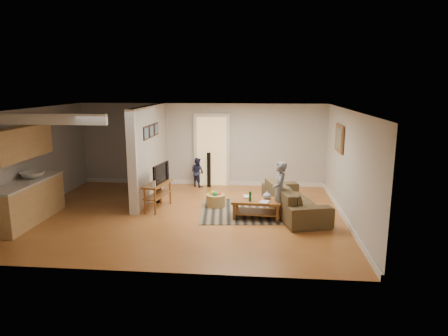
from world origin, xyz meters
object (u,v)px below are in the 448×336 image
(sofa, at_px, (294,214))
(speaker_right, at_px, (209,170))
(speaker_left, at_px, (158,185))
(toy_basket, at_px, (216,200))
(coffee_table, at_px, (257,203))
(child, at_px, (279,219))
(toddler, at_px, (198,186))
(tv_console, at_px, (158,185))

(sofa, distance_m, speaker_right, 3.41)
(speaker_left, relative_size, toy_basket, 1.93)
(coffee_table, height_order, toy_basket, coffee_table)
(child, bearing_deg, speaker_right, -141.69)
(sofa, relative_size, child, 1.82)
(coffee_table, bearing_deg, sofa, 21.89)
(sofa, relative_size, speaker_right, 2.32)
(speaker_right, height_order, child, speaker_right)
(speaker_right, xyz_separation_m, child, (1.99, -2.79, -0.53))
(sofa, bearing_deg, coffee_table, 96.97)
(child, distance_m, toddler, 3.64)
(speaker_right, bearing_deg, child, -48.57)
(sofa, xyz_separation_m, child, (-0.37, -0.39, 0.00))
(sofa, xyz_separation_m, toddler, (-2.72, 2.40, 0.00))
(tv_console, height_order, child, tv_console)
(tv_console, distance_m, toy_basket, 1.50)
(speaker_right, relative_size, toy_basket, 2.20)
(child, height_order, toddler, child)
(speaker_right, bearing_deg, toy_basket, -71.98)
(tv_console, xyz_separation_m, toddler, (0.62, 2.31, -0.61))
(toddler, bearing_deg, coffee_table, 157.95)
(coffee_table, bearing_deg, speaker_left, 159.66)
(coffee_table, height_order, child, child)
(coffee_table, xyz_separation_m, speaker_right, (-1.48, 2.75, 0.19))
(toy_basket, bearing_deg, tv_console, -167.13)
(sofa, bearing_deg, toddler, 33.63)
(toy_basket, height_order, toddler, toddler)
(tv_console, relative_size, toy_basket, 2.32)
(speaker_right, height_order, toddler, speaker_right)
(speaker_left, xyz_separation_m, child, (3.12, -1.00, -0.46))
(speaker_left, bearing_deg, coffee_table, -21.89)
(sofa, bearing_deg, speaker_right, 29.62)
(speaker_left, distance_m, toy_basket, 1.59)
(speaker_left, relative_size, speaker_right, 0.88)
(coffee_table, xyz_separation_m, tv_console, (-2.46, 0.44, 0.27))
(child, bearing_deg, sofa, 138.96)
(coffee_table, distance_m, toddler, 3.33)
(toddler, bearing_deg, toy_basket, 145.65)
(speaker_right, relative_size, child, 0.79)
(sofa, xyz_separation_m, coffee_table, (-0.88, -0.35, 0.34))
(child, bearing_deg, tv_console, -96.34)
(speaker_left, bearing_deg, toddler, 65.03)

